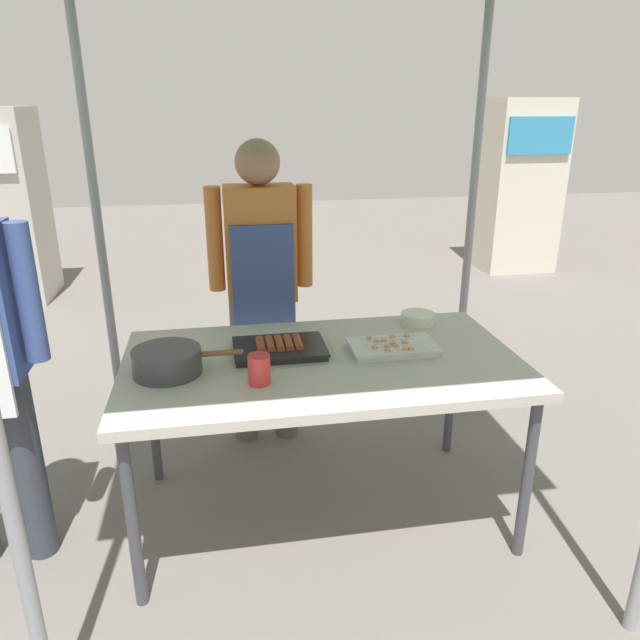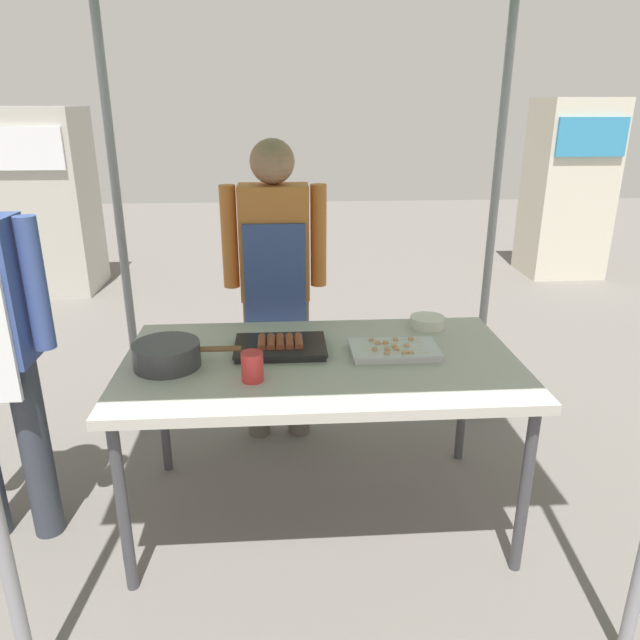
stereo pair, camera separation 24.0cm
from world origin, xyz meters
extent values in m
plane|color=#66605B|center=(0.00, 0.00, 0.00)|extent=(18.00, 18.00, 0.00)
cube|color=#B7B2A8|center=(0.00, 0.00, 0.73)|extent=(1.60, 0.90, 0.04)
cylinder|color=#3F3F44|center=(-0.74, -0.39, 0.35)|extent=(0.04, 0.04, 0.71)
cylinder|color=#3F3F44|center=(0.74, -0.39, 0.35)|extent=(0.04, 0.04, 0.71)
cylinder|color=#3F3F44|center=(-0.74, 0.39, 0.35)|extent=(0.04, 0.04, 0.71)
cylinder|color=#3F3F44|center=(0.74, 0.39, 0.35)|extent=(0.04, 0.04, 0.71)
cylinder|color=gray|center=(-0.95, 0.80, 1.11)|extent=(0.04, 0.04, 2.22)
cylinder|color=gray|center=(0.95, 0.80, 1.11)|extent=(0.04, 0.04, 2.22)
cube|color=black|center=(-0.16, 0.10, 0.76)|extent=(0.37, 0.26, 0.02)
cube|color=black|center=(-0.16, 0.10, 0.78)|extent=(0.38, 0.27, 0.01)
cylinder|color=brown|center=(-0.24, 0.10, 0.79)|extent=(0.03, 0.13, 0.03)
cylinder|color=brown|center=(-0.20, 0.10, 0.79)|extent=(0.03, 0.13, 0.03)
cylinder|color=brown|center=(-0.16, 0.10, 0.79)|extent=(0.03, 0.13, 0.03)
cylinder|color=brown|center=(-0.12, 0.10, 0.79)|extent=(0.03, 0.13, 0.03)
cylinder|color=brown|center=(-0.09, 0.10, 0.79)|extent=(0.03, 0.13, 0.03)
cube|color=silver|center=(0.31, 0.03, 0.76)|extent=(0.35, 0.20, 0.02)
cube|color=silver|center=(0.31, 0.03, 0.78)|extent=(0.36, 0.21, 0.01)
cylinder|color=tan|center=(0.31, -0.04, 0.78)|extent=(0.25, 0.01, 0.01)
cube|color=tan|center=(0.36, -0.04, 0.78)|extent=(0.02, 0.02, 0.02)
cube|color=tan|center=(0.26, -0.04, 0.78)|extent=(0.02, 0.02, 0.02)
cube|color=tan|center=(0.34, -0.04, 0.78)|extent=(0.02, 0.02, 0.02)
cylinder|color=tan|center=(0.31, 0.00, 0.78)|extent=(0.25, 0.01, 0.01)
cube|color=tan|center=(0.27, 0.00, 0.78)|extent=(0.02, 0.02, 0.02)
cube|color=tan|center=(0.22, 0.00, 0.78)|extent=(0.02, 0.02, 0.02)
cube|color=tan|center=(0.31, 0.00, 0.78)|extent=(0.02, 0.02, 0.02)
cylinder|color=tan|center=(0.31, 0.03, 0.78)|extent=(0.25, 0.01, 0.01)
cube|color=tan|center=(0.36, 0.03, 0.78)|extent=(0.02, 0.02, 0.02)
cube|color=tan|center=(0.31, 0.03, 0.78)|extent=(0.02, 0.02, 0.02)
cylinder|color=tan|center=(0.31, 0.07, 0.78)|extent=(0.25, 0.01, 0.01)
cube|color=tan|center=(0.24, 0.07, 0.78)|extent=(0.02, 0.02, 0.02)
cube|color=tan|center=(0.28, 0.07, 0.78)|extent=(0.02, 0.02, 0.02)
cylinder|color=tan|center=(0.31, 0.10, 0.78)|extent=(0.25, 0.01, 0.01)
cube|color=tan|center=(0.32, 0.10, 0.78)|extent=(0.02, 0.02, 0.02)
cube|color=tan|center=(0.39, 0.10, 0.78)|extent=(0.02, 0.02, 0.02)
cube|color=tan|center=(0.22, 0.10, 0.78)|extent=(0.02, 0.02, 0.02)
cylinder|color=#38383A|center=(-0.61, -0.03, 0.80)|extent=(0.26, 0.26, 0.10)
cylinder|color=brown|center=(-0.40, -0.03, 0.82)|extent=(0.16, 0.02, 0.02)
cylinder|color=#386B33|center=(-0.61, -0.03, 0.84)|extent=(0.24, 0.24, 0.01)
cylinder|color=silver|center=(0.52, 0.33, 0.77)|extent=(0.16, 0.16, 0.05)
cylinder|color=red|center=(-0.27, -0.18, 0.81)|extent=(0.08, 0.08, 0.11)
cylinder|color=#595147|center=(-0.29, 0.71, 0.40)|extent=(0.12, 0.12, 0.80)
cylinder|color=#595147|center=(-0.07, 0.71, 0.40)|extent=(0.12, 0.12, 0.80)
cube|color=#CC7233|center=(-0.18, 0.71, 1.08)|extent=(0.34, 0.20, 0.56)
cube|color=#384C8C|center=(-0.18, 0.60, 0.94)|extent=(0.30, 0.02, 0.51)
cylinder|color=#CC7233|center=(-0.40, 0.71, 1.11)|extent=(0.08, 0.08, 0.51)
cylinder|color=#CC7233|center=(0.04, 0.71, 1.11)|extent=(0.08, 0.08, 0.51)
sphere|color=#9E7256|center=(-0.18, 0.71, 1.47)|extent=(0.22, 0.22, 0.22)
cylinder|color=#333842|center=(-1.17, -0.04, 0.40)|extent=(0.12, 0.12, 0.79)
cylinder|color=#384C8C|center=(-1.06, -0.04, 1.10)|extent=(0.08, 0.08, 0.50)
cube|color=beige|center=(2.83, 3.84, 0.89)|extent=(0.76, 0.65, 1.78)
cube|color=#338CBF|center=(2.83, 3.50, 1.43)|extent=(0.68, 0.03, 0.36)
cube|color=#B7B2A8|center=(-2.46, 3.60, 0.85)|extent=(1.03, 0.72, 1.70)
cube|color=white|center=(-2.46, 3.22, 1.36)|extent=(0.93, 0.03, 0.36)
camera|label=1|loc=(-0.39, -2.17, 1.72)|focal=33.35mm
camera|label=2|loc=(-0.15, -2.20, 1.72)|focal=33.35mm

